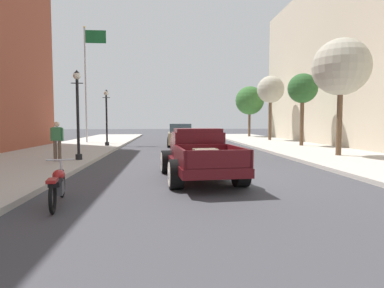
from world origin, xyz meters
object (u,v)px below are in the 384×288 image
(hotrod_truck_maroon, at_px, (198,154))
(pedestrian_sidewalk_left, at_px, (57,139))
(street_tree_nearest, at_px, (341,68))
(street_tree_farthest, at_px, (250,101))
(car_background_tan, at_px, (180,136))
(flagpole, at_px, (88,72))
(motorcycle_parked, at_px, (58,184))
(street_tree_third, at_px, (271,90))
(street_lamp_far, at_px, (107,113))
(street_lamp_near, at_px, (78,108))
(street_tree_second, at_px, (303,89))

(hotrod_truck_maroon, distance_m, pedestrian_sidewalk_left, 6.68)
(street_tree_nearest, xyz_separation_m, street_tree_farthest, (0.92, 20.57, -0.24))
(car_background_tan, height_order, flagpole, flagpole)
(street_tree_nearest, relative_size, street_tree_farthest, 1.00)
(car_background_tan, bearing_deg, motorcycle_parked, -101.47)
(street_tree_third, bearing_deg, flagpole, -172.65)
(hotrod_truck_maroon, distance_m, street_lamp_far, 13.46)
(hotrod_truck_maroon, xyz_separation_m, motorcycle_parked, (-3.34, -3.07, -0.31))
(pedestrian_sidewalk_left, bearing_deg, street_tree_farthest, 57.50)
(street_tree_nearest, bearing_deg, car_background_tan, 131.23)
(street_lamp_far, height_order, flagpole, flagpole)
(street_lamp_near, height_order, street_tree_nearest, street_tree_nearest)
(street_lamp_far, bearing_deg, street_tree_third, 23.68)
(car_background_tan, distance_m, street_tree_nearest, 11.86)
(flagpole, distance_m, street_tree_second, 16.34)
(flagpole, bearing_deg, street_tree_third, 7.35)
(flagpole, bearing_deg, street_lamp_near, -79.02)
(car_background_tan, relative_size, street_tree_third, 0.75)
(pedestrian_sidewalk_left, bearing_deg, car_background_tan, 60.33)
(street_tree_second, height_order, street_tree_farthest, street_tree_farthest)
(street_tree_second, bearing_deg, pedestrian_sidewalk_left, -150.88)
(street_tree_third, bearing_deg, motorcycle_parked, -118.74)
(street_tree_nearest, height_order, street_tree_second, street_tree_nearest)
(motorcycle_parked, relative_size, street_tree_second, 0.42)
(street_tree_third, height_order, street_tree_farthest, street_tree_third)
(street_lamp_near, relative_size, street_lamp_far, 1.00)
(street_tree_third, relative_size, street_tree_farthest, 1.02)
(pedestrian_sidewalk_left, distance_m, street_lamp_far, 8.78)
(street_lamp_near, relative_size, flagpole, 0.42)
(motorcycle_parked, height_order, street_tree_third, street_tree_third)
(car_background_tan, bearing_deg, hotrod_truck_maroon, -90.06)
(street_tree_nearest, bearing_deg, motorcycle_parked, -143.24)
(pedestrian_sidewalk_left, relative_size, street_tree_nearest, 0.29)
(street_lamp_near, bearing_deg, car_background_tan, 62.93)
(motorcycle_parked, xyz_separation_m, street_tree_farthest, (11.72, 28.64, 3.73))
(street_tree_second, bearing_deg, street_tree_third, 90.10)
(street_lamp_far, height_order, street_tree_nearest, street_tree_nearest)
(street_tree_nearest, bearing_deg, street_tree_farthest, 87.44)
(pedestrian_sidewalk_left, height_order, street_tree_nearest, street_tree_nearest)
(car_background_tan, relative_size, street_tree_farthest, 0.77)
(street_tree_third, bearing_deg, hotrod_truck_maroon, -114.59)
(flagpole, relative_size, street_tree_nearest, 1.62)
(hotrod_truck_maroon, height_order, flagpole, flagpole)
(pedestrian_sidewalk_left, xyz_separation_m, street_tree_nearest, (13.02, 1.30, 3.33))
(car_background_tan, relative_size, street_lamp_near, 1.12)
(street_tree_farthest, bearing_deg, motorcycle_parked, -112.25)
(hotrod_truck_maroon, xyz_separation_m, pedestrian_sidewalk_left, (-5.56, 3.69, 0.33))
(street_tree_nearest, bearing_deg, street_lamp_far, 149.57)
(flagpole, bearing_deg, street_tree_farthest, 30.96)
(hotrod_truck_maroon, xyz_separation_m, street_tree_nearest, (7.45, 4.99, 3.66))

